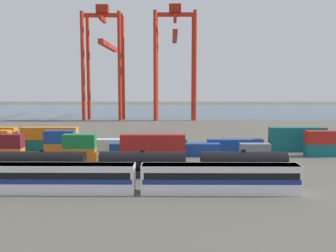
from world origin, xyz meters
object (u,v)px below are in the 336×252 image
object	(u,v)px
shipping_container_24	(297,145)
freight_tank_row	(143,164)
shipping_container_19	(50,145)
shipping_container_15	(320,150)
shipping_container_14	(255,150)
gantry_crane_central	(175,50)
passenger_train	(56,177)
shipping_container_5	(153,155)
gantry_crane_west	(105,52)

from	to	relation	value
shipping_container_24	freight_tank_row	bearing A→B (deg)	-143.16
freight_tank_row	shipping_container_19	world-z (taller)	freight_tank_row
shipping_container_15	shipping_container_24	bearing A→B (deg)	114.62
shipping_container_24	shipping_container_15	bearing A→B (deg)	-65.38
shipping_container_14	shipping_container_15	bearing A→B (deg)	0.00
shipping_container_19	gantry_crane_central	bearing A→B (deg)	70.81
passenger_train	shipping_container_19	world-z (taller)	passenger_train
shipping_container_5	gantry_crane_central	size ratio (longest dim) A/B	0.26
shipping_container_24	passenger_train	bearing A→B (deg)	-142.18
freight_tank_row	shipping_container_24	world-z (taller)	freight_tank_row
freight_tank_row	gantry_crane_west	xyz separation A→B (m)	(-23.36, 104.95, 25.51)
shipping_container_5	shipping_container_24	xyz separation A→B (m)	(30.77, 12.03, 0.00)
shipping_container_19	gantry_crane_west	xyz separation A→B (m)	(-1.32, 81.11, 26.28)
shipping_container_19	shipping_container_14	bearing A→B (deg)	-7.88
shipping_container_5	shipping_container_14	distance (m)	21.24
freight_tank_row	gantry_crane_central	distance (m)	107.49
passenger_train	shipping_container_14	world-z (taller)	passenger_train
gantry_crane_west	freight_tank_row	bearing A→B (deg)	-77.45
shipping_container_19	shipping_container_24	size ratio (longest dim) A/B	1.00
passenger_train	gantry_crane_west	bearing A→B (deg)	96.19
shipping_container_24	gantry_crane_central	distance (m)	88.56
shipping_container_5	shipping_container_24	size ratio (longest dim) A/B	1.00
shipping_container_5	shipping_container_19	bearing A→B (deg)	152.47
shipping_container_19	gantry_crane_central	world-z (taller)	gantry_crane_central
shipping_container_19	gantry_crane_west	distance (m)	85.27
freight_tank_row	gantry_crane_west	bearing A→B (deg)	102.55
shipping_container_5	gantry_crane_west	size ratio (longest dim) A/B	0.26
shipping_container_24	gantry_crane_west	bearing A→B (deg)	124.22
shipping_container_14	gantry_crane_central	bearing A→B (deg)	100.22
freight_tank_row	gantry_crane_central	world-z (taller)	gantry_crane_central
shipping_container_15	shipping_container_19	bearing A→B (deg)	173.93
freight_tank_row	shipping_container_15	bearing A→B (deg)	27.27
shipping_container_14	shipping_container_24	xyz separation A→B (m)	(10.41, 6.02, 0.00)
shipping_container_15	gantry_crane_west	distance (m)	107.88
shipping_container_19	shipping_container_24	xyz separation A→B (m)	(53.86, 0.00, 0.00)
passenger_train	gantry_crane_west	distance (m)	117.76
shipping_container_5	gantry_crane_central	distance (m)	96.27
shipping_container_15	shipping_container_19	size ratio (longest dim) A/B	0.50
freight_tank_row	shipping_container_15	distance (m)	38.90
shipping_container_14	shipping_container_5	bearing A→B (deg)	-163.54
passenger_train	freight_tank_row	size ratio (longest dim) A/B	1.44
shipping_container_14	gantry_crane_central	size ratio (longest dim) A/B	0.13
passenger_train	shipping_container_19	bearing A→B (deg)	108.47
gantry_crane_central	shipping_container_5	bearing A→B (deg)	-93.00
passenger_train	gantry_crane_central	world-z (taller)	gantry_crane_central
freight_tank_row	gantry_crane_central	size ratio (longest dim) A/B	0.98
passenger_train	gantry_crane_west	xyz separation A→B (m)	(-12.40, 114.31, 25.43)
shipping_container_15	shipping_container_19	world-z (taller)	same
freight_tank_row	shipping_container_14	xyz separation A→B (m)	(21.40, 17.82, -0.77)
passenger_train	shipping_container_19	xyz separation A→B (m)	(-11.09, 33.20, -0.84)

